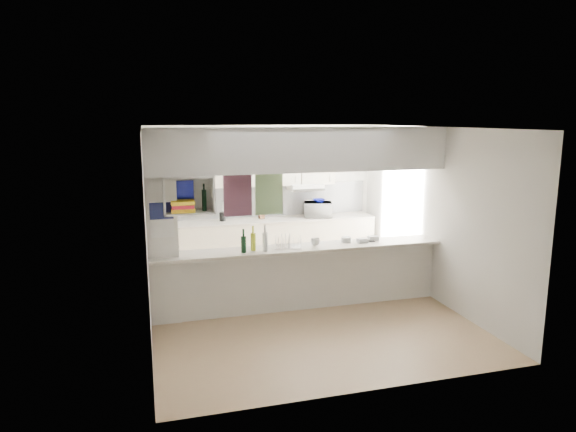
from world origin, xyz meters
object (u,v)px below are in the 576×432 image
object	(u,v)px
microwave	(318,210)
wine_bottles	(254,242)
bowl	(319,201)
dish_rack	(288,242)

from	to	relation	value
microwave	wine_bottles	world-z (taller)	wine_bottles
microwave	bowl	distance (m)	0.17
microwave	wine_bottles	xyz separation A→B (m)	(-1.65, -2.13, -0.01)
microwave	wine_bottles	distance (m)	2.69
microwave	wine_bottles	bearing A→B (deg)	66.71
microwave	bowl	xyz separation A→B (m)	(0.02, 0.00, 0.17)
microwave	bowl	size ratio (longest dim) A/B	2.21
bowl	wine_bottles	world-z (taller)	wine_bottles
microwave	bowl	world-z (taller)	bowl
dish_rack	wine_bottles	distance (m)	0.52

